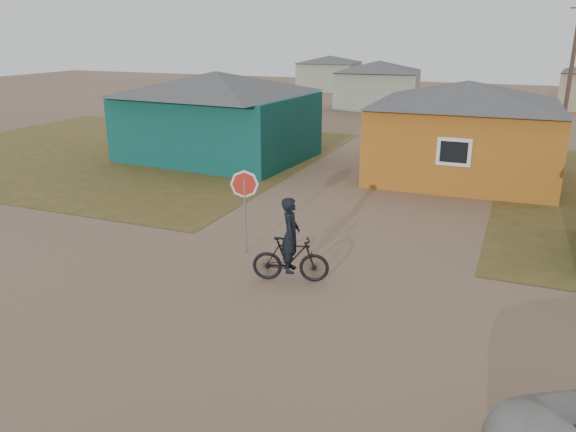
% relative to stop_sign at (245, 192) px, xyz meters
% --- Properties ---
extents(ground, '(120.00, 120.00, 0.00)m').
position_rel_stop_sign_xyz_m(ground, '(1.90, -3.29, -1.70)').
color(ground, '#86664D').
extents(grass_nw, '(20.00, 18.00, 0.00)m').
position_rel_stop_sign_xyz_m(grass_nw, '(-12.10, 9.71, -1.69)').
color(grass_nw, brown).
rests_on(grass_nw, ground).
extents(house_teal, '(8.93, 7.08, 4.00)m').
position_rel_stop_sign_xyz_m(house_teal, '(-6.60, 10.21, 0.36)').
color(house_teal, '#0A3B36').
rests_on(house_teal, ground).
extents(house_yellow, '(7.72, 6.76, 3.90)m').
position_rel_stop_sign_xyz_m(house_yellow, '(4.40, 10.71, 0.31)').
color(house_yellow, '#A15C18').
rests_on(house_yellow, ground).
extents(house_pale_west, '(7.04, 6.15, 3.60)m').
position_rel_stop_sign_xyz_m(house_pale_west, '(-4.10, 30.71, 0.16)').
color(house_pale_west, gray).
rests_on(house_pale_west, ground).
extents(house_pale_north, '(6.28, 5.81, 3.40)m').
position_rel_stop_sign_xyz_m(house_pale_north, '(-12.10, 42.71, 0.06)').
color(house_pale_north, gray).
rests_on(house_pale_north, ground).
extents(utility_pole_near, '(1.40, 0.20, 8.00)m').
position_rel_stop_sign_xyz_m(utility_pole_near, '(8.40, 18.71, 2.44)').
color(utility_pole_near, '#433128').
rests_on(utility_pole_near, ground).
extents(utility_pole_far, '(1.40, 0.20, 8.00)m').
position_rel_stop_sign_xyz_m(utility_pole_far, '(9.40, 34.71, 2.44)').
color(utility_pole_far, '#433128').
rests_on(utility_pole_far, ground).
extents(stop_sign, '(0.75, 0.07, 2.29)m').
position_rel_stop_sign_xyz_m(stop_sign, '(0.00, 0.00, 0.00)').
color(stop_sign, gray).
rests_on(stop_sign, ground).
extents(cyclist, '(1.91, 1.01, 2.08)m').
position_rel_stop_sign_xyz_m(cyclist, '(1.81, -1.21, -0.94)').
color(cyclist, black).
rests_on(cyclist, ground).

